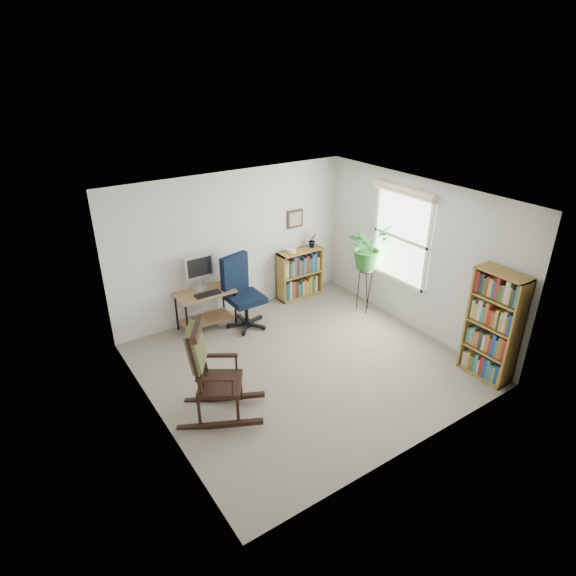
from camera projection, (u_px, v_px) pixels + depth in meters
floor at (304, 364)px, 6.88m from camera, size 4.20×4.00×0.00m
ceiling at (306, 200)px, 5.83m from camera, size 4.20×4.00×0.00m
wall_back at (233, 244)px, 7.85m from camera, size 4.20×0.00×2.40m
wall_front at (420, 360)px, 4.86m from camera, size 4.20×0.00×2.40m
wall_left at (150, 335)px, 5.30m from camera, size 0.00×4.00×2.40m
wall_right at (415, 256)px, 7.41m from camera, size 0.00×4.00×2.40m
window at (401, 238)px, 7.53m from camera, size 0.12×1.20×1.50m
desk at (206, 310)px, 7.66m from camera, size 0.90×0.50×0.65m
monitor at (199, 273)px, 7.50m from camera, size 0.46×0.16×0.56m
keyboard at (208, 294)px, 7.42m from camera, size 0.40×0.15×0.02m
office_chair at (246, 293)px, 7.58m from camera, size 0.80×0.80×1.21m
rocking_chair at (219, 371)px, 5.65m from camera, size 1.27×1.14×1.26m
low_bookshelf at (300, 274)px, 8.65m from camera, size 0.84×0.28×0.89m
tall_bookshelf at (493, 326)px, 6.32m from camera, size 0.29×0.68×1.55m
plant_stand at (365, 288)px, 8.15m from camera, size 0.24×0.24×0.87m
spider_plant at (370, 225)px, 7.67m from camera, size 1.69×1.88×1.46m
potted_plant_small at (313, 244)px, 8.58m from camera, size 0.13×0.24×0.11m
framed_picture at (295, 219)px, 8.34m from camera, size 0.32×0.04×0.32m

